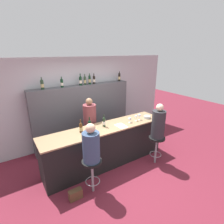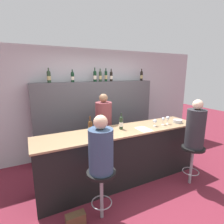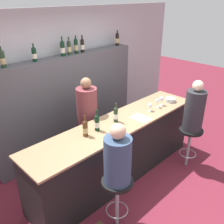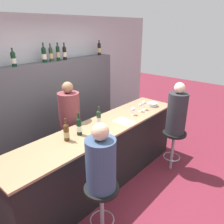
% 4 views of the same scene
% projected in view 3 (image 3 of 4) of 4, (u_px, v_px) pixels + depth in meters
% --- Properties ---
extents(ground_plane, '(16.00, 16.00, 0.00)m').
position_uv_depth(ground_plane, '(132.00, 184.00, 4.05)').
color(ground_plane, maroon).
extents(wall_back, '(6.40, 0.05, 2.60)m').
position_uv_depth(wall_back, '(60.00, 82.00, 4.66)').
color(wall_back, '#B2B2B7').
rests_on(wall_back, ground_plane).
extents(bar_counter, '(3.16, 0.69, 1.01)m').
position_uv_depth(bar_counter, '(118.00, 150.00, 4.03)').
color(bar_counter, black).
rests_on(bar_counter, ground_plane).
extents(back_bar_cabinet, '(2.96, 0.28, 1.83)m').
position_uv_depth(back_bar_cabinet, '(69.00, 104.00, 4.68)').
color(back_bar_cabinet, '#4C4C51').
rests_on(back_bar_cabinet, ground_plane).
extents(wine_bottle_counter_0, '(0.08, 0.08, 0.31)m').
position_uv_depth(wine_bottle_counter_0, '(85.00, 128.00, 3.40)').
color(wine_bottle_counter_0, '#4C2D14').
rests_on(wine_bottle_counter_0, bar_counter).
extents(wine_bottle_counter_1, '(0.07, 0.07, 0.32)m').
position_uv_depth(wine_bottle_counter_1, '(97.00, 123.00, 3.54)').
color(wine_bottle_counter_1, black).
rests_on(wine_bottle_counter_1, bar_counter).
extents(wine_bottle_counter_2, '(0.07, 0.07, 0.30)m').
position_uv_depth(wine_bottle_counter_2, '(116.00, 114.00, 3.78)').
color(wine_bottle_counter_2, '#233823').
rests_on(wine_bottle_counter_2, bar_counter).
extents(wine_bottle_backbar_0, '(0.08, 0.08, 0.31)m').
position_uv_depth(wine_bottle_backbar_0, '(2.00, 59.00, 3.55)').
color(wine_bottle_backbar_0, '#233823').
rests_on(wine_bottle_backbar_0, back_bar_cabinet).
extents(wine_bottle_backbar_1, '(0.08, 0.08, 0.28)m').
position_uv_depth(wine_bottle_backbar_1, '(34.00, 54.00, 3.87)').
color(wine_bottle_backbar_1, black).
rests_on(wine_bottle_backbar_1, back_bar_cabinet).
extents(wine_bottle_backbar_2, '(0.08, 0.08, 0.33)m').
position_uv_depth(wine_bottle_backbar_2, '(63.00, 48.00, 4.21)').
color(wine_bottle_backbar_2, black).
rests_on(wine_bottle_backbar_2, back_bar_cabinet).
extents(wine_bottle_backbar_3, '(0.07, 0.07, 0.30)m').
position_uv_depth(wine_bottle_backbar_3, '(69.00, 47.00, 4.29)').
color(wine_bottle_backbar_3, '#233823').
rests_on(wine_bottle_backbar_3, back_bar_cabinet).
extents(wine_bottle_backbar_4, '(0.07, 0.07, 0.31)m').
position_uv_depth(wine_bottle_backbar_4, '(76.00, 46.00, 4.39)').
color(wine_bottle_backbar_4, black).
rests_on(wine_bottle_backbar_4, back_bar_cabinet).
extents(wine_bottle_backbar_5, '(0.07, 0.07, 0.30)m').
position_uv_depth(wine_bottle_backbar_5, '(82.00, 45.00, 4.48)').
color(wine_bottle_backbar_5, black).
rests_on(wine_bottle_backbar_5, back_bar_cabinet).
extents(wine_bottle_backbar_6, '(0.07, 0.07, 0.31)m').
position_uv_depth(wine_bottle_backbar_6, '(117.00, 39.00, 5.06)').
color(wine_bottle_backbar_6, black).
rests_on(wine_bottle_backbar_6, back_bar_cabinet).
extents(wine_glass_0, '(0.08, 0.08, 0.14)m').
position_uv_depth(wine_glass_0, '(150.00, 106.00, 4.14)').
color(wine_glass_0, silver).
rests_on(wine_glass_0, bar_counter).
extents(wine_glass_1, '(0.06, 0.06, 0.15)m').
position_uv_depth(wine_glass_1, '(157.00, 101.00, 4.27)').
color(wine_glass_1, silver).
rests_on(wine_glass_1, bar_counter).
extents(wine_glass_2, '(0.07, 0.07, 0.16)m').
position_uv_depth(wine_glass_2, '(161.00, 99.00, 4.34)').
color(wine_glass_2, silver).
rests_on(wine_glass_2, bar_counter).
extents(metal_bowl, '(0.18, 0.18, 0.07)m').
position_uv_depth(metal_bowl, '(170.00, 100.00, 4.53)').
color(metal_bowl, '#B7B7BC').
rests_on(metal_bowl, bar_counter).
extents(tasting_menu, '(0.21, 0.30, 0.00)m').
position_uv_depth(tasting_menu, '(141.00, 118.00, 3.94)').
color(tasting_menu, white).
rests_on(tasting_menu, bar_counter).
extents(bar_stool_left, '(0.40, 0.40, 0.73)m').
position_uv_depth(bar_stool_left, '(117.00, 190.00, 3.11)').
color(bar_stool_left, gray).
rests_on(bar_stool_left, ground_plane).
extents(guest_seated_left, '(0.33, 0.33, 0.78)m').
position_uv_depth(guest_seated_left, '(118.00, 158.00, 2.90)').
color(guest_seated_left, '#334766').
rests_on(guest_seated_left, bar_stool_left).
extents(bar_stool_right, '(0.40, 0.40, 0.73)m').
position_uv_depth(bar_stool_right, '(190.00, 137.00, 4.26)').
color(bar_stool_right, gray).
rests_on(bar_stool_right, ground_plane).
extents(guest_seated_right, '(0.32, 0.32, 0.86)m').
position_uv_depth(guest_seated_right, '(194.00, 109.00, 4.03)').
color(guest_seated_right, '#28282D').
rests_on(guest_seated_right, bar_stool_right).
extents(bartender, '(0.34, 0.34, 1.62)m').
position_uv_depth(bartender, '(88.00, 127.00, 4.23)').
color(bartender, brown).
rests_on(bartender, ground_plane).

